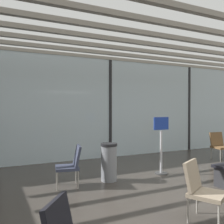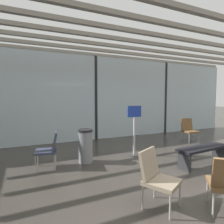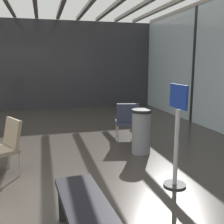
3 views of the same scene
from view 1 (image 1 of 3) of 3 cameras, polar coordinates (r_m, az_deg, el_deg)
glass_curtain_wall at (r=8.43m, az=-0.51°, el=0.80°), size 14.00×0.08×3.30m
window_mullion_1 at (r=8.43m, az=-0.51°, el=0.80°), size 0.10×0.12×3.30m
window_mullion_2 at (r=10.41m, az=17.20°, el=0.78°), size 0.10×0.12×3.30m
ceiling_slats at (r=5.87m, az=13.99°, el=17.55°), size 13.72×6.72×0.10m
parked_airplane at (r=13.47m, az=-13.91°, el=1.79°), size 12.31×3.75×3.75m
lounge_chair_0 at (r=5.46m, az=-9.37°, el=-11.53°), size 0.61×0.57×0.87m
lounge_chair_2 at (r=4.07m, az=19.81°, el=-15.95°), size 0.67×0.69×0.87m
lounge_chair_4 at (r=8.84m, az=23.46°, el=-6.80°), size 0.54×0.58×0.87m
trash_bin at (r=5.78m, az=-0.71°, el=-11.42°), size 0.38×0.38×0.86m
info_sign at (r=6.44m, az=11.25°, el=-7.95°), size 0.44×0.32×1.44m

